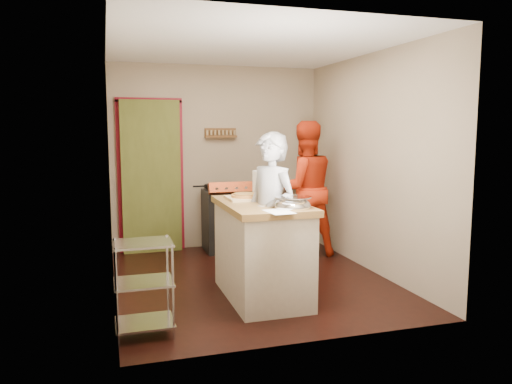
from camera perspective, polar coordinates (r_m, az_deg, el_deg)
floor at (r=5.79m, az=-0.57°, el=-9.95°), size 3.50×3.50×0.00m
back_wall at (r=7.17m, az=-9.52°, el=2.51°), size 3.00×0.44×2.60m
left_wall at (r=5.33m, az=-16.29°, el=2.51°), size 0.04×3.50×2.60m
right_wall at (r=6.14m, az=13.01°, el=3.21°), size 0.04×3.50×2.60m
ceiling at (r=5.60m, az=-0.61°, el=16.46°), size 3.00×3.50×0.02m
stove at (r=7.04m, az=-3.45°, el=-3.10°), size 0.60×0.63×1.00m
wire_shelving at (r=4.31m, az=-12.72°, el=-10.15°), size 0.48×0.40×0.80m
island at (r=5.08m, az=0.71°, el=-6.41°), size 0.77×1.40×1.29m
person_stripe at (r=4.91m, az=1.65°, el=-2.98°), size 0.63×0.73×1.68m
person_red at (r=6.73m, az=5.53°, el=0.35°), size 0.90×0.71×1.81m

